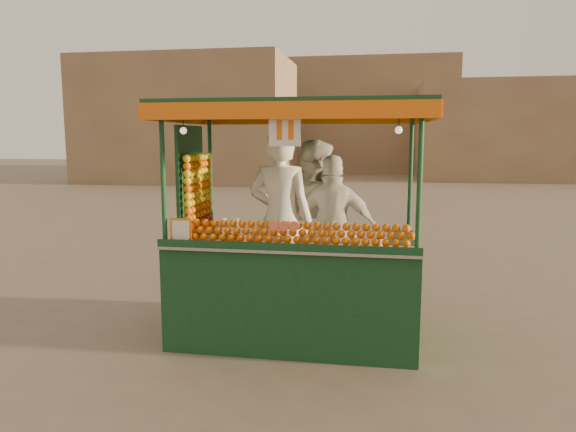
% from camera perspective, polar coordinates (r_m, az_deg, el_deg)
% --- Properties ---
extents(ground, '(90.00, 90.00, 0.00)m').
position_cam_1_polar(ground, '(6.17, 4.65, -11.82)').
color(ground, brown).
rests_on(ground, ground).
extents(building_left, '(10.00, 6.00, 6.00)m').
position_cam_1_polar(building_left, '(27.48, -10.57, 10.01)').
color(building_left, '#927853').
rests_on(building_left, ground).
extents(building_right, '(9.00, 6.00, 5.00)m').
position_cam_1_polar(building_right, '(30.47, 22.39, 8.41)').
color(building_right, '#927853').
rests_on(building_right, ground).
extents(building_center, '(14.00, 7.00, 7.00)m').
position_cam_1_polar(building_center, '(35.89, 5.92, 10.48)').
color(building_center, '#927853').
rests_on(building_center, ground).
extents(juice_cart, '(2.74, 1.77, 2.49)m').
position_cam_1_polar(juice_cart, '(5.64, 0.15, -5.08)').
color(juice_cart, '#0E351C').
rests_on(juice_cart, ground).
extents(vendor_left, '(0.76, 0.55, 1.94)m').
position_cam_1_polar(vendor_left, '(5.72, -0.83, -0.37)').
color(vendor_left, white).
rests_on(vendor_left, ground).
extents(vendor_middle, '(1.11, 1.04, 1.82)m').
position_cam_1_polar(vendor_middle, '(6.23, 2.73, -0.20)').
color(vendor_middle, beige).
rests_on(vendor_middle, ground).
extents(vendor_right, '(0.99, 0.44, 1.66)m').
position_cam_1_polar(vendor_right, '(5.96, 4.90, -1.40)').
color(vendor_right, white).
rests_on(vendor_right, ground).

